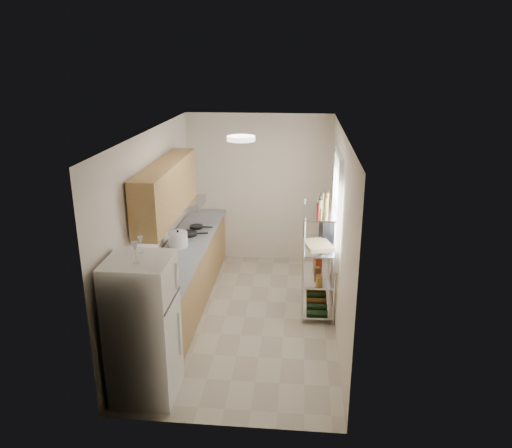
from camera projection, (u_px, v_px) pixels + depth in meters
The scene contains 16 objects.
room at pixel (245, 230), 6.64m from camera, with size 2.52×4.42×2.62m.
counter_run at pixel (187, 272), 7.41m from camera, with size 0.63×3.51×0.90m.
upper_cabinets at pixel (167, 189), 6.67m from camera, with size 0.33×2.20×0.72m, color tan.
range_hood at pixel (186, 203), 7.55m from camera, with size 0.50×0.60×0.12m, color #B7BABC.
window at pixel (337, 207), 6.79m from camera, with size 0.06×1.00×1.46m, color white.
bakers_rack at pixel (319, 238), 6.89m from camera, with size 0.45×0.90×1.73m.
ceiling_dome at pixel (241, 138), 5.95m from camera, with size 0.34×0.34×0.06m, color white.
refrigerator at pixel (143, 329), 5.22m from camera, with size 0.65×0.65×1.58m, color white.
wine_glass_a at pixel (141, 245), 5.10m from camera, with size 0.06×0.06×0.17m, color silver, non-canonical shape.
wine_glass_b at pixel (135, 253), 4.84m from camera, with size 0.08×0.08×0.22m, color silver, non-canonical shape.
rice_cooker at pixel (178, 239), 7.14m from camera, with size 0.27×0.27×0.22m, color white.
frying_pan_large at pixel (188, 234), 7.62m from camera, with size 0.27×0.27×0.05m, color black.
frying_pan_small at pixel (196, 227), 7.94m from camera, with size 0.20×0.20×0.04m, color black.
cutting_board at pixel (318, 244), 6.91m from camera, with size 0.34×0.44×0.03m, color tan.
espresso_machine at pixel (327, 227), 7.18m from camera, with size 0.17×0.26×0.30m, color black.
storage_bag at pixel (318, 261), 7.34m from camera, with size 0.09×0.13×0.15m, color #9F3013.
Camera 1 is at (0.73, -6.22, 3.51)m, focal length 35.00 mm.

